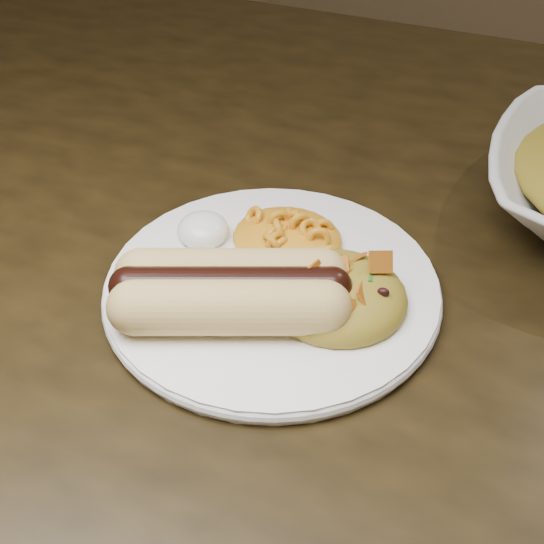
% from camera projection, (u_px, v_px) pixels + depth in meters
% --- Properties ---
extents(table, '(1.60, 0.90, 0.75)m').
position_uv_depth(table, '(223.00, 261.00, 0.78)').
color(table, black).
rests_on(table, floor).
extents(plate, '(0.34, 0.34, 0.01)m').
position_uv_depth(plate, '(272.00, 288.00, 0.60)').
color(plate, white).
rests_on(plate, table).
extents(hotdog, '(0.15, 0.12, 0.04)m').
position_uv_depth(hotdog, '(230.00, 290.00, 0.55)').
color(hotdog, tan).
rests_on(hotdog, plate).
extents(mac_and_cheese, '(0.12, 0.11, 0.04)m').
position_uv_depth(mac_and_cheese, '(288.00, 225.00, 0.62)').
color(mac_and_cheese, orange).
rests_on(mac_and_cheese, plate).
extents(sour_cream, '(0.05, 0.05, 0.03)m').
position_uv_depth(sour_cream, '(203.00, 225.00, 0.63)').
color(sour_cream, white).
rests_on(sour_cream, plate).
extents(taco_salad, '(0.11, 0.10, 0.05)m').
position_uv_depth(taco_salad, '(337.00, 285.00, 0.56)').
color(taco_salad, '#B2581A').
rests_on(taco_salad, plate).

